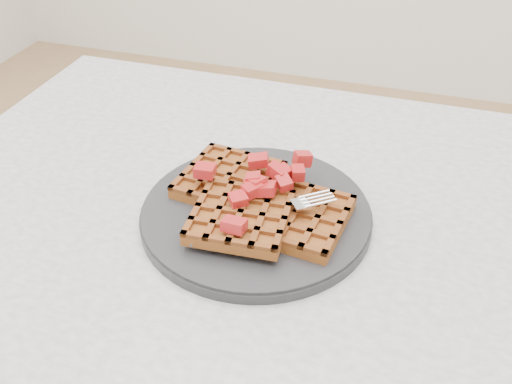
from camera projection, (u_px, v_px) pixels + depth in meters
The scene contains 5 objects.
table at pixel (365, 336), 0.68m from camera, with size 1.20×0.80×0.75m.
plate at pixel (256, 214), 0.67m from camera, with size 0.27×0.27×0.02m, color black.
waffles at pixel (255, 203), 0.66m from camera, with size 0.22×0.19×0.03m.
strawberry_pile at pixel (256, 182), 0.64m from camera, with size 0.15×0.15×0.02m, color maroon, non-canonical shape.
fork at pixel (273, 224), 0.63m from camera, with size 0.02×0.18×0.02m, color silver, non-canonical shape.
Camera 1 is at (0.01, -0.46, 1.18)m, focal length 40.00 mm.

